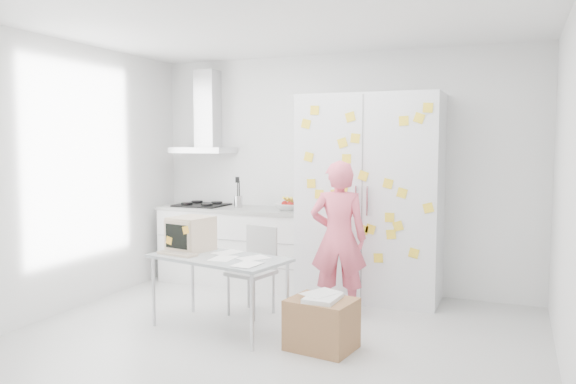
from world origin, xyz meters
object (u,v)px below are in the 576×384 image
at_px(desk, 200,244).
at_px(chair, 255,264).
at_px(person, 338,238).
at_px(cardboard_box, 322,323).

distance_m(desk, chair, 0.65).
relative_size(person, desk, 1.13).
xyz_separation_m(desk, cardboard_box, (1.25, -0.19, -0.54)).
relative_size(desk, cardboard_box, 2.33).
bearing_deg(person, desk, 20.34).
bearing_deg(cardboard_box, person, 99.15).
height_order(chair, cardboard_box, chair).
bearing_deg(chair, person, 30.73).
bearing_deg(person, cardboard_box, 84.76).
bearing_deg(chair, desk, -110.67).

